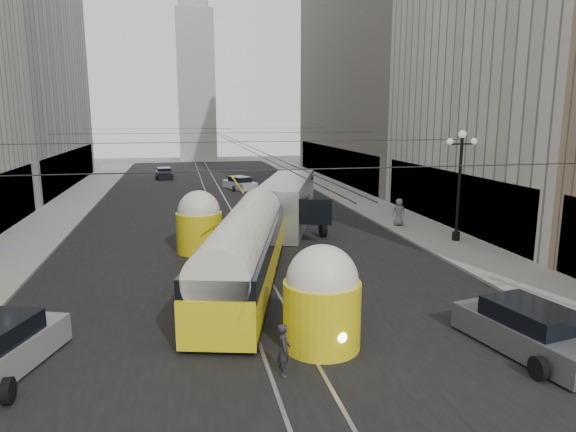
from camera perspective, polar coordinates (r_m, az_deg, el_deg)
name	(u,v)px	position (r m, az deg, el deg)	size (l,w,h in m)	color
road	(220,208)	(41.84, -7.51, 0.92)	(20.00, 85.00, 0.02)	black
sidewalk_left	(71,205)	(46.05, -22.92, 1.16)	(4.00, 72.00, 0.15)	gray
sidewalk_right	(348,196)	(47.60, 6.71, 2.26)	(4.00, 72.00, 0.15)	gray
rail_left	(211,208)	(41.79, -8.54, 0.88)	(0.12, 85.00, 0.04)	gray
rail_right	(230,207)	(41.90, -6.49, 0.96)	(0.12, 85.00, 0.04)	gray
building_right_far	(386,34)	(61.74, 10.79, 19.29)	(12.60, 32.60, 32.60)	#514C47
distant_tower	(195,68)	(88.96, -10.25, 15.87)	(6.00, 6.00, 31.36)	#B2AFA8
lamppost_right_mid	(460,179)	(31.05, 18.53, 3.89)	(1.86, 0.44, 6.37)	black
catenary	(221,135)	(40.22, -7.44, 8.95)	(25.00, 72.00, 0.23)	black
streetcar	(245,250)	(22.12, -4.85, -3.76)	(5.83, 15.24, 3.43)	yellow
city_bus	(288,199)	(34.94, 0.03, 1.90)	(6.42, 12.96, 3.18)	#ADB1B3
sedan_grey	(529,330)	(18.18, 25.23, -11.43)	(2.88, 5.15, 1.53)	#55585A
sedan_white_far	(240,184)	(51.96, -5.38, 3.61)	(3.21, 4.47, 1.31)	silver
sedan_dark_far	(164,174)	(62.52, -13.62, 4.61)	(2.20, 4.28, 1.29)	black
pedestrian_crossing_a	(284,350)	(15.12, -0.47, -14.62)	(0.56, 0.37, 1.54)	#222328
pedestrian_sidewalk_right	(399,212)	(34.74, 12.22, 0.43)	(0.88, 0.54, 1.80)	slate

